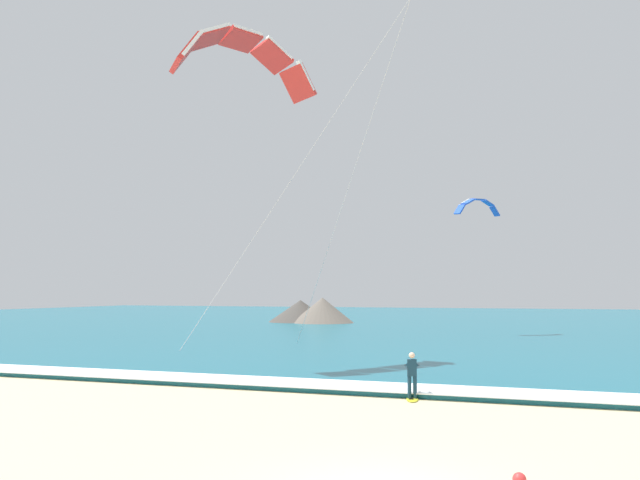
{
  "coord_description": "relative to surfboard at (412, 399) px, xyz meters",
  "views": [
    {
      "loc": [
        2.84,
        -12.13,
        3.9
      ],
      "look_at": [
        -6.29,
        15.13,
        6.24
      ],
      "focal_mm": 35.51,
      "sensor_mm": 36.0,
      "label": 1
    }
  ],
  "objects": [
    {
      "name": "surf_foam",
      "position": [
        1.37,
        1.2,
        0.19
      ],
      "size": [
        200.0,
        2.46,
        0.04
      ],
      "primitive_type": "cube",
      "color": "white",
      "rests_on": "sea"
    },
    {
      "name": "kite_distant",
      "position": [
        -0.13,
        32.98,
        11.36
      ],
      "size": [
        3.8,
        3.37,
        1.54
      ],
      "color": "blue"
    },
    {
      "name": "sea",
      "position": [
        1.37,
        60.2,
        0.07
      ],
      "size": [
        200.0,
        120.0,
        0.2
      ],
      "primitive_type": "cube",
      "color": "#146075",
      "rests_on": "ground"
    },
    {
      "name": "surfboard",
      "position": [
        0.0,
        0.0,
        0.0
      ],
      "size": [
        0.69,
        1.46,
        0.09
      ],
      "color": "yellow",
      "rests_on": "ground"
    },
    {
      "name": "beach_ball",
      "position": [
        3.87,
        -9.44,
        0.11
      ],
      "size": [
        0.28,
        0.28,
        0.28
      ],
      "primitive_type": "sphere",
      "color": "red",
      "rests_on": "ground"
    },
    {
      "name": "kite_primary",
      "position": [
        -9.57,
        5.72,
        16.07
      ],
      "size": [
        12.17,
        9.01,
        16.15
      ],
      "color": "red"
    },
    {
      "name": "kitesurfer",
      "position": [
        -0.0,
        0.02,
        0.91
      ],
      "size": [
        0.58,
        0.58,
        1.69
      ],
      "color": "#143347",
      "rests_on": "ground"
    },
    {
      "name": "headland_left",
      "position": [
        -21.04,
        48.98,
        1.47
      ],
      "size": [
        11.33,
        9.29,
        3.16
      ],
      "color": "#47423D",
      "rests_on": "ground"
    }
  ]
}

